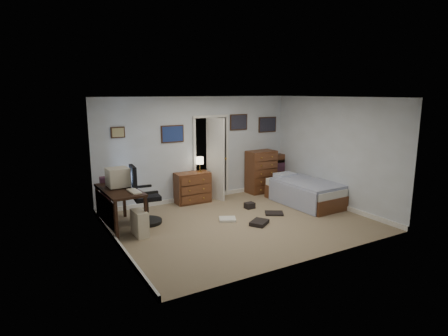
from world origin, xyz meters
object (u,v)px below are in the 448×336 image
Objects in this scene: office_chair at (143,201)px; low_dresser at (193,188)px; computer_desk at (115,199)px; tall_dresser at (261,172)px; bed at (304,192)px.

low_dresser is (1.48, 0.86, -0.10)m from office_chair.
office_chair is (0.56, 0.03, -0.14)m from computer_desk.
bed is (0.28, -1.36, -0.27)m from tall_dresser.
tall_dresser reaches higher than computer_desk.
computer_desk reaches higher than bed.
computer_desk is at bearing -171.63° from office_chair.
low_dresser is at bearing 146.33° from bed.
bed is at bearing -2.66° from office_chair.
low_dresser is at bearing 21.09° from computer_desk.
bed is (4.28, -0.50, -0.32)m from computer_desk.
tall_dresser is 0.59× the size of bed.
computer_desk is 1.16× the size of office_chair.
computer_desk is 1.69× the size of low_dresser.
computer_desk is 4.32m from bed.
bed is (2.25, -1.39, -0.08)m from low_dresser.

